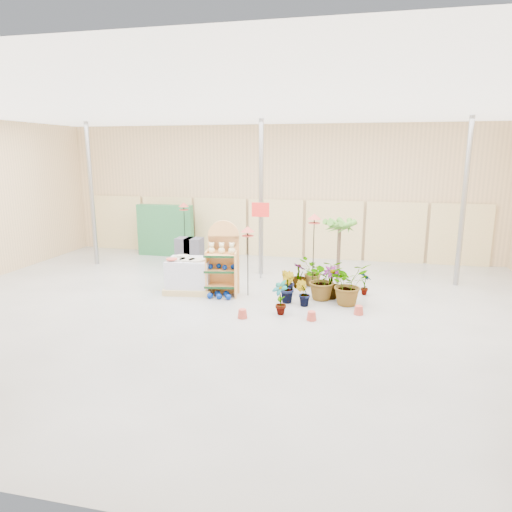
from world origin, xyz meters
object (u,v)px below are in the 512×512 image
Objects in this scene: pallet_stack at (190,275)px; bird_table_front at (248,232)px; potted_plant_2 at (323,279)px; display_shelf at (223,261)px.

bird_table_front is (1.58, -0.03, 1.22)m from pallet_stack.
potted_plant_2 is at bearing -6.17° from pallet_stack.
display_shelf is 2.57m from potted_plant_2.
potted_plant_2 reaches higher than pallet_stack.
potted_plant_2 is at bearing 3.85° from bird_table_front.
bird_table_front is (0.65, 0.01, 0.79)m from display_shelf.
potted_plant_2 is (2.54, 0.14, -0.35)m from display_shelf.
bird_table_front is at bearing -8.84° from display_shelf.
bird_table_front is 1.74× the size of potted_plant_2.
pallet_stack is at bearing -178.38° from potted_plant_2.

